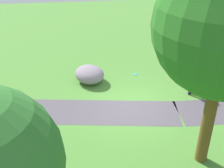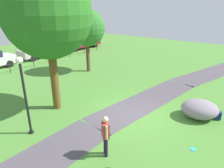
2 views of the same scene
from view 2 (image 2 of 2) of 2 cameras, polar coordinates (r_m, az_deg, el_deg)
ground_plane at (r=10.65m, az=5.47°, el=-8.35°), size 48.00×48.00×0.00m
footpath_segment_mid at (r=12.20m, az=9.77°, el=-4.49°), size 8.23×3.37×0.01m
footpath_segment_far at (r=18.68m, az=25.94°, el=2.80°), size 8.23×4.39×0.01m
large_shade_tree at (r=10.37m, az=-17.52°, el=18.01°), size 4.18×4.18×6.93m
young_tree_near_path at (r=16.72m, az=-7.04°, el=15.16°), size 2.88×2.88×4.97m
lamp_post at (r=8.91m, az=-23.30°, el=-1.13°), size 0.28×0.28×3.41m
lawn_boulder at (r=11.01m, az=23.19°, el=-6.43°), size 2.11×2.23×0.90m
woman_with_handbag at (r=7.53m, az=-1.82°, el=-13.60°), size 0.42×0.43×1.63m
backpack_by_boulder at (r=11.34m, az=27.49°, el=-7.80°), size 0.26×0.28×0.40m
frisbee_on_grass at (r=8.90m, az=21.64°, el=-16.52°), size 0.22×0.22×0.02m
park_fence at (r=18.57m, az=-26.70°, el=4.57°), size 22.05×0.05×1.05m
parked_compact_green at (r=23.02m, az=-19.55°, el=8.97°), size 4.48×2.07×1.56m
delivery_van at (r=26.78m, az=-9.19°, el=12.48°), size 5.63×2.78×2.30m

